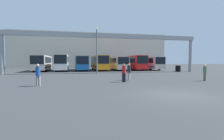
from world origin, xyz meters
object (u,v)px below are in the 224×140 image
object	(u,v)px
tire_stack	(178,68)
pedestrian_mid_left	(205,72)
pedestrian_far_center	(129,71)
pedestrian_mid_right	(124,72)
bus_slot_4	(117,63)
bus_slot_6	(149,62)
pedestrian_near_right	(38,74)
bus_slot_3	(99,62)
bus_slot_2	(81,62)
bus_slot_1	(62,62)
bus_slot_5	(133,62)
lamp_post	(97,48)
bus_slot_0	(42,62)

from	to	relation	value
tire_stack	pedestrian_mid_left	bearing A→B (deg)	-114.86
pedestrian_far_center	pedestrian_mid_right	distance (m)	1.70
bus_slot_4	bus_slot_6	xyz separation A→B (m)	(7.98, 0.27, 0.01)
bus_slot_6	pedestrian_near_right	world-z (taller)	bus_slot_6
bus_slot_6	pedestrian_near_right	distance (m)	31.48
bus_slot_3	bus_slot_4	xyz separation A→B (m)	(3.99, -0.23, -0.14)
pedestrian_near_right	pedestrian_mid_right	xyz separation A→B (m)	(7.53, 1.05, -0.01)
bus_slot_2	bus_slot_3	bearing A→B (deg)	-2.70
bus_slot_1	pedestrian_far_center	world-z (taller)	bus_slot_1
bus_slot_2	pedestrian_mid_right	world-z (taller)	bus_slot_2
bus_slot_3	bus_slot_6	size ratio (longest dim) A/B	0.99
bus_slot_2	bus_slot_6	size ratio (longest dim) A/B	1.03
pedestrian_far_center	pedestrian_near_right	world-z (taller)	pedestrian_near_right
pedestrian_mid_left	pedestrian_far_center	bearing A→B (deg)	95.76
bus_slot_4	bus_slot_2	bearing A→B (deg)	176.97
bus_slot_2	bus_slot_3	distance (m)	4.00
bus_slot_5	pedestrian_far_center	distance (m)	22.63
bus_slot_2	pedestrian_mid_left	world-z (taller)	bus_slot_2
bus_slot_5	pedestrian_mid_left	bearing A→B (deg)	-91.84
pedestrian_mid_left	tire_stack	xyz separation A→B (m)	(6.97, 15.05, -0.30)
bus_slot_5	pedestrian_near_right	distance (m)	28.83
pedestrian_mid_left	lamp_post	size ratio (longest dim) A/B	0.23
lamp_post	bus_slot_3	bearing A→B (deg)	79.29
pedestrian_far_center	tire_stack	world-z (taller)	pedestrian_far_center
bus_slot_0	pedestrian_mid_right	distance (m)	25.24
bus_slot_0	bus_slot_6	world-z (taller)	bus_slot_0
bus_slot_0	pedestrian_near_right	world-z (taller)	bus_slot_0
bus_slot_0	bus_slot_4	bearing A→B (deg)	-0.94
bus_slot_0	bus_slot_5	xyz separation A→B (m)	(19.96, -0.24, 0.05)
pedestrian_far_center	pedestrian_near_right	xyz separation A→B (m)	(-8.51, -2.44, 0.01)
bus_slot_4	lamp_post	bearing A→B (deg)	-121.10
lamp_post	bus_slot_6	bearing A→B (deg)	35.84
bus_slot_1	bus_slot_3	xyz separation A→B (m)	(7.98, 0.71, -0.05)
bus_slot_4	tire_stack	xyz separation A→B (m)	(10.21, -8.34, -1.11)
bus_slot_6	pedestrian_mid_left	size ratio (longest dim) A/B	6.81
bus_slot_1	tire_stack	distance (m)	23.57
bus_slot_0	tire_stack	world-z (taller)	bus_slot_0
pedestrian_far_center	pedestrian_near_right	bearing A→B (deg)	143.79
bus_slot_3	lamp_post	world-z (taller)	lamp_post
bus_slot_6	bus_slot_4	bearing A→B (deg)	-178.10
pedestrian_mid_left	bus_slot_0	bearing A→B (deg)	62.22
pedestrian_near_right	bus_slot_5	bearing A→B (deg)	-136.80
bus_slot_1	pedestrian_mid_left	size ratio (longest dim) A/B	5.93
bus_slot_0	bus_slot_3	xyz separation A→B (m)	(11.97, -0.03, 0.04)
bus_slot_6	pedestrian_far_center	distance (m)	24.55
bus_slot_0	pedestrian_near_right	size ratio (longest dim) A/B	6.45
bus_slot_2	bus_slot_5	world-z (taller)	bus_slot_5
bus_slot_5	pedestrian_far_center	xyz separation A→B (m)	(-8.08, -21.12, -0.92)
pedestrian_near_right	tire_stack	size ratio (longest dim) A/B	1.49
bus_slot_5	bus_slot_1	bearing A→B (deg)	-178.21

